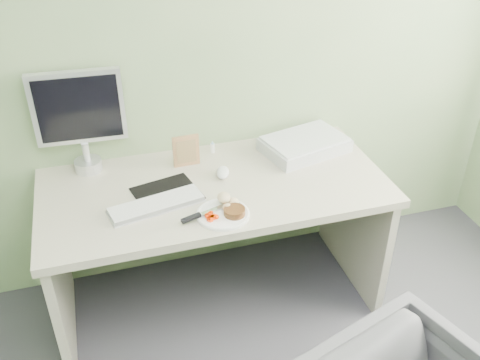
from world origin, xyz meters
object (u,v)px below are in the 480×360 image
object	(u,v)px
plate	(223,214)
scanner	(304,145)
desk	(216,216)
monitor	(80,116)

from	to	relation	value
plate	scanner	distance (m)	0.69
desk	plate	world-z (taller)	plate
desk	scanner	size ratio (longest dim) A/B	3.90
desk	scanner	world-z (taller)	scanner
desk	scanner	distance (m)	0.59
plate	scanner	bearing A→B (deg)	37.75
desk	monitor	bearing A→B (deg)	150.38
plate	scanner	world-z (taller)	scanner
desk	scanner	bearing A→B (deg)	18.76
desk	scanner	xyz separation A→B (m)	(0.52, 0.18, 0.21)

